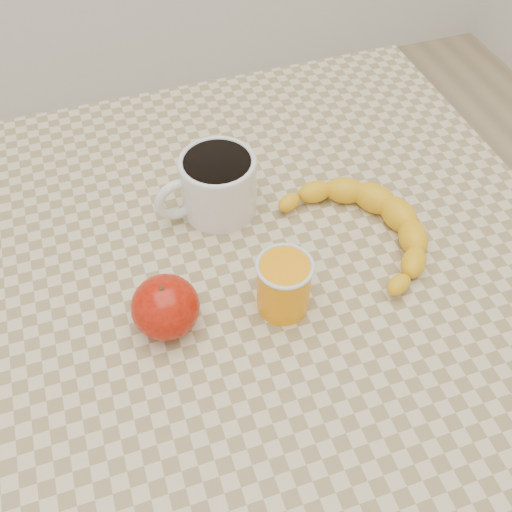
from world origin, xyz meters
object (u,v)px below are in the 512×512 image
object	(u,v)px
apple	(165,307)
banana	(364,227)
coffee_mug	(216,183)
table	(256,306)
orange_juice_glass	(284,285)

from	to	relation	value
apple	banana	bearing A→B (deg)	10.65
coffee_mug	banana	xyz separation A→B (m)	(0.16, -0.11, -0.03)
apple	coffee_mug	bearing A→B (deg)	56.58
table	coffee_mug	world-z (taller)	coffee_mug
table	coffee_mug	bearing A→B (deg)	98.17
apple	banana	size ratio (longest dim) A/B	0.35
coffee_mug	banana	bearing A→B (deg)	-34.07
coffee_mug	banana	world-z (taller)	coffee_mug
table	apple	size ratio (longest dim) A/B	8.34
coffee_mug	orange_juice_glass	xyz separation A→B (m)	(0.03, -0.17, -0.01)
orange_juice_glass	apple	bearing A→B (deg)	173.01
table	orange_juice_glass	world-z (taller)	orange_juice_glass
table	banana	world-z (taller)	banana
orange_juice_glass	apple	distance (m)	0.13
table	coffee_mug	size ratio (longest dim) A/B	5.61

